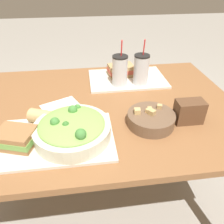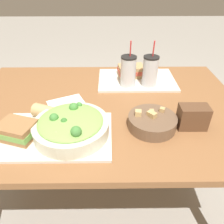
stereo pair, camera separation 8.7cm
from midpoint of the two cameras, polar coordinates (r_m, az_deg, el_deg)
ground_plane at (r=1.57m, az=-0.09°, el=-20.63°), size 12.00×12.00×0.00m
dining_table at (r=1.12m, az=-0.12°, el=-1.84°), size 1.37×0.93×0.72m
tray_near at (r=0.89m, az=-11.70°, el=-5.98°), size 0.44×0.29×0.01m
tray_far at (r=1.31m, az=8.35°, el=8.28°), size 0.44×0.29×0.01m
salad_bowl at (r=0.85m, az=-7.81°, el=-3.59°), size 0.29×0.29×0.10m
soup_bowl at (r=0.93m, az=13.09°, el=-2.50°), size 0.20×0.20×0.08m
sandwich_near at (r=0.89m, az=-20.95°, el=-4.59°), size 0.17×0.14×0.06m
baguette_near at (r=0.97m, az=-14.47°, el=-0.09°), size 0.12×0.10×0.06m
sandwich_far at (r=1.32m, az=6.90°, el=10.55°), size 0.16×0.12×0.06m
drink_cup_dark at (r=1.19m, az=6.39°, el=10.22°), size 0.08×0.08×0.25m
drink_cup_red at (r=1.21m, az=11.97°, el=10.08°), size 0.08×0.08×0.25m
chip_bag at (r=0.97m, az=22.80°, el=-1.30°), size 0.12×0.07×0.10m
napkin_folded at (r=1.09m, az=-9.67°, el=2.24°), size 0.21×0.18×0.00m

